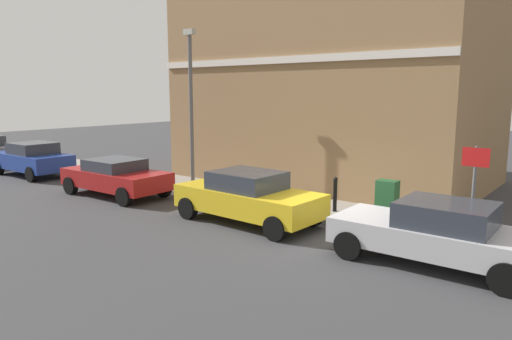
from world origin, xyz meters
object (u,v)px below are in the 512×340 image
bollard_near_cabinet (335,193)px  utility_cabinet (387,202)px  lamppost (191,102)px  car_silver (436,232)px  car_yellow (248,197)px  car_red (116,176)px  car_blue (33,159)px  street_sign (474,180)px

bollard_near_cabinet → utility_cabinet: bearing=-93.5°
lamppost → car_silver: bearing=-102.2°
lamppost → utility_cabinet: bearing=-89.5°
car_yellow → bollard_near_cabinet: size_ratio=4.21×
car_red → bollard_near_cabinet: size_ratio=4.04×
car_blue → lamppost: 8.67m
bollard_near_cabinet → street_sign: bearing=-99.8°
utility_cabinet → car_yellow: bearing=122.0°
car_silver → street_sign: size_ratio=1.86×
utility_cabinet → lamppost: (-0.07, 7.51, 2.62)m
car_silver → utility_cabinet: car_silver is taller
car_blue → bollard_near_cabinet: bearing=-172.2°
car_blue → street_sign: street_sign is taller
bollard_near_cabinet → car_silver: bearing=-121.3°
bollard_near_cabinet → car_blue: bearing=98.7°
utility_cabinet → bollard_near_cabinet: bearing=86.5°
car_yellow → utility_cabinet: (2.04, -3.26, -0.07)m
street_sign → car_yellow: bearing=104.6°
car_silver → car_yellow: car_yellow is taller
car_silver → car_red: 11.21m
utility_cabinet → lamppost: size_ratio=0.20×
car_yellow → lamppost: (1.96, 4.25, 2.55)m
bollard_near_cabinet → lamppost: 6.41m
car_red → car_blue: 6.37m
utility_cabinet → car_blue: bearing=97.4°
car_blue → car_red: bearing=177.3°
car_blue → bollard_near_cabinet: (2.13, -13.91, -0.06)m
car_yellow → car_silver: bearing=-179.4°
lamppost → car_red: bearing=142.0°
car_yellow → utility_cabinet: bearing=-146.4°
car_silver → car_blue: size_ratio=1.06×
car_blue → car_silver: bearing=178.8°
bollard_near_cabinet → lamppost: lamppost is taller
car_yellow → lamppost: 5.33m
street_sign → lamppost: size_ratio=0.40×
car_silver → bollard_near_cabinet: car_silver is taller
car_blue → bollard_near_cabinet: 14.08m
car_red → lamppost: lamppost is taller
bollard_near_cabinet → lamppost: size_ratio=0.18×
car_yellow → utility_cabinet: car_yellow is taller
utility_cabinet → bollard_near_cabinet: size_ratio=1.11×
car_red → utility_cabinet: 9.47m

